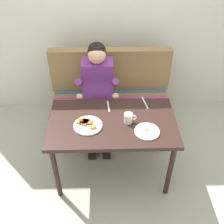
{
  "coord_description": "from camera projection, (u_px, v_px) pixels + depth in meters",
  "views": [
    {
      "loc": [
        -0.05,
        -1.88,
        2.4
      ],
      "look_at": [
        0.0,
        0.15,
        0.72
      ],
      "focal_mm": 42.88,
      "sensor_mm": 36.0,
      "label": 1
    }
  ],
  "objects": [
    {
      "name": "ground_plane",
      "position": [
        112.0,
        170.0,
        2.97
      ],
      "size": [
        8.0,
        8.0,
        0.0
      ],
      "primitive_type": "plane",
      "color": "#A2A998"
    },
    {
      "name": "plate_eggs",
      "position": [
        147.0,
        131.0,
        2.39
      ],
      "size": [
        0.23,
        0.23,
        0.04
      ],
      "color": "white",
      "rests_on": "table"
    },
    {
      "name": "back_wall",
      "position": [
        110.0,
        13.0,
        3.12
      ],
      "size": [
        4.4,
        0.1,
        2.6
      ],
      "primitive_type": "cube",
      "color": "silver",
      "rests_on": "ground"
    },
    {
      "name": "table",
      "position": [
        112.0,
        128.0,
        2.56
      ],
      "size": [
        1.2,
        0.7,
        0.73
      ],
      "color": "black",
      "rests_on": "ground"
    },
    {
      "name": "knife",
      "position": [
        145.0,
        103.0,
        2.73
      ],
      "size": [
        0.05,
        0.2,
        0.0
      ],
      "primitive_type": "cube",
      "rotation": [
        0.0,
        0.0,
        0.19
      ],
      "color": "silver",
      "rests_on": "table"
    },
    {
      "name": "couch",
      "position": [
        111.0,
        105.0,
        3.35
      ],
      "size": [
        1.44,
        0.56,
        1.0
      ],
      "color": "olive",
      "rests_on": "ground"
    },
    {
      "name": "plate_breakfast",
      "position": [
        87.0,
        125.0,
        2.45
      ],
      "size": [
        0.26,
        0.26,
        0.05
      ],
      "color": "white",
      "rests_on": "table"
    },
    {
      "name": "coffee_mug",
      "position": [
        129.0,
        118.0,
        2.47
      ],
      "size": [
        0.12,
        0.08,
        0.1
      ],
      "color": "white",
      "rests_on": "table"
    },
    {
      "name": "fork",
      "position": [
        108.0,
        106.0,
        2.68
      ],
      "size": [
        0.03,
        0.17,
        0.0
      ],
      "primitive_type": "cube",
      "rotation": [
        0.0,
        0.0,
        0.09
      ],
      "color": "silver",
      "rests_on": "table"
    },
    {
      "name": "person",
      "position": [
        98.0,
        85.0,
        2.95
      ],
      "size": [
        0.45,
        0.61,
        1.21
      ],
      "color": "#6F3183",
      "rests_on": "ground"
    }
  ]
}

